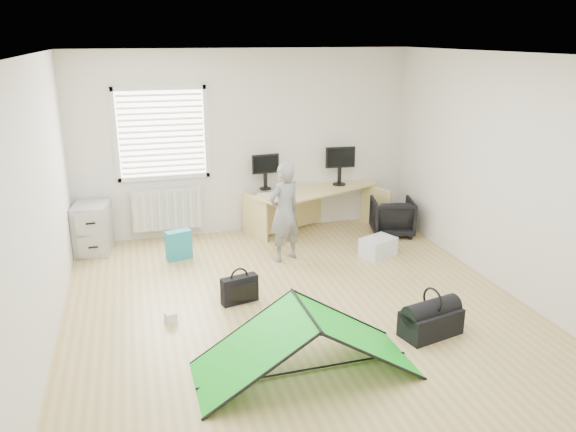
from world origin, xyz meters
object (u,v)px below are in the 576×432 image
object	(u,v)px
desk	(317,210)
thermos	(280,182)
office_chair	(392,217)
kite	(306,341)
person	(284,212)
filing_cabinet	(93,228)
storage_crate	(378,247)
monitor_left	(265,176)
laptop_bag	(240,290)
duffel_bag	(431,323)
monitor_right	(339,171)

from	to	relation	value
desk	thermos	size ratio (longest dim) A/B	8.34
office_chair	kite	distance (m)	3.90
person	kite	distance (m)	2.67
filing_cabinet	person	size ratio (longest dim) A/B	0.52
storage_crate	monitor_left	bearing A→B (deg)	131.78
monitor_left	office_chair	world-z (taller)	monitor_left
desk	kite	bearing A→B (deg)	-132.80
thermos	storage_crate	bearing A→B (deg)	-50.92
person	laptop_bag	xyz separation A→B (m)	(-0.82, -1.09, -0.51)
laptop_bag	duffel_bag	distance (m)	2.10
office_chair	kite	xyz separation A→B (m)	(-2.34, -3.13, 0.03)
desk	office_chair	xyz separation A→B (m)	(1.04, -0.44, -0.06)
monitor_right	kite	distance (m)	4.12
office_chair	thermos	bearing A→B (deg)	-4.18
kite	laptop_bag	xyz separation A→B (m)	(-0.31, 1.50, -0.15)
thermos	laptop_bag	size ratio (longest dim) A/B	0.56
filing_cabinet	monitor_right	xyz separation A→B (m)	(3.64, 0.12, 0.54)
monitor_left	monitor_right	size ratio (longest dim) A/B	0.90
filing_cabinet	kite	xyz separation A→B (m)	(1.95, -3.58, -0.04)
desk	storage_crate	world-z (taller)	desk
monitor_right	person	xyz separation A→B (m)	(-1.18, -1.11, -0.22)
desk	thermos	world-z (taller)	thermos
filing_cabinet	thermos	size ratio (longest dim) A/B	2.95
thermos	monitor_left	bearing A→B (deg)	152.21
monitor_right	duffel_bag	size ratio (longest dim) A/B	0.75
person	storage_crate	distance (m)	1.39
storage_crate	office_chair	bearing A→B (deg)	53.20
monitor_left	storage_crate	world-z (taller)	monitor_left
desk	kite	world-z (taller)	desk
filing_cabinet	monitor_right	world-z (taller)	monitor_right
filing_cabinet	thermos	distance (m)	2.72
filing_cabinet	kite	world-z (taller)	filing_cabinet
desk	office_chair	bearing A→B (deg)	-45.77
monitor_left	person	world-z (taller)	person
office_chair	storage_crate	world-z (taller)	office_chair
filing_cabinet	storage_crate	xyz separation A→B (m)	(3.73, -1.20, -0.22)
monitor_left	office_chair	distance (m)	1.99
desk	storage_crate	size ratio (longest dim) A/B	4.33
monitor_right	office_chair	xyz separation A→B (m)	(0.64, -0.58, -0.61)
office_chair	monitor_right	bearing A→B (deg)	-27.67
filing_cabinet	thermos	xyz separation A→B (m)	(2.69, 0.08, 0.44)
office_chair	person	size ratio (longest dim) A/B	0.46
desk	kite	size ratio (longest dim) A/B	0.99
duffel_bag	office_chair	bearing A→B (deg)	58.43
thermos	duffel_bag	distance (m)	3.50
duffel_bag	thermos	bearing A→B (deg)	87.76
monitor_left	kite	bearing A→B (deg)	-102.79
thermos	duffel_bag	size ratio (longest dim) A/B	0.38
filing_cabinet	monitor_left	bearing A→B (deg)	12.71
kite	monitor_left	bearing A→B (deg)	80.71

